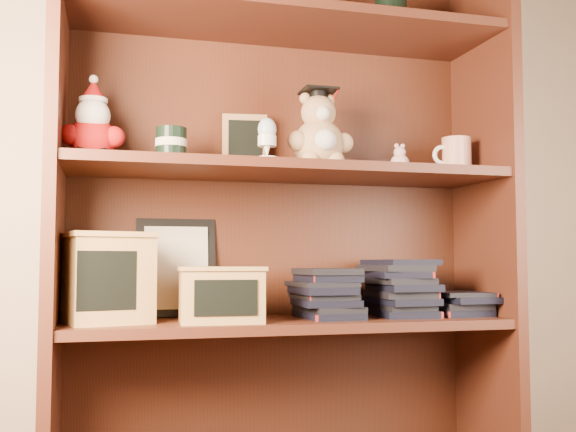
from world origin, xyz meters
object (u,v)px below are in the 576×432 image
at_px(treats_box, 107,277).
at_px(grad_teddy_bear, 319,137).
at_px(teacher_mug, 456,156).
at_px(bookcase, 282,232).

bearing_deg(treats_box, grad_teddy_bear, -0.60).
relative_size(grad_teddy_bear, teacher_mug, 1.91).
height_order(bookcase, grad_teddy_bear, bookcase).
bearing_deg(teacher_mug, treats_box, -179.94).
distance_m(grad_teddy_bear, teacher_mug, 0.41).
relative_size(bookcase, grad_teddy_bear, 7.23).
relative_size(bookcase, treats_box, 6.56).
relative_size(grad_teddy_bear, treats_box, 0.91).
relative_size(teacher_mug, treats_box, 0.47).
distance_m(bookcase, grad_teddy_bear, 0.28).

